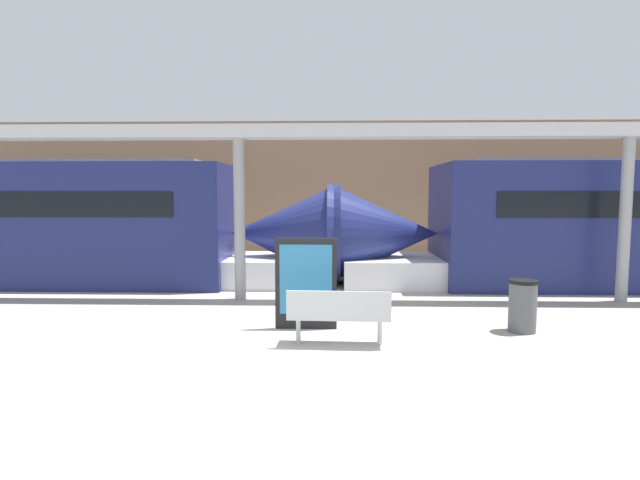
% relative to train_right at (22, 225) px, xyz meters
% --- Properties ---
extents(ground_plane, '(60.00, 60.00, 0.00)m').
position_rel_train_right_xyz_m(ground_plane, '(7.87, -6.51, -1.51)').
color(ground_plane, '#A8A093').
extents(station_wall, '(56.00, 0.20, 5.00)m').
position_rel_train_right_xyz_m(station_wall, '(7.87, 5.43, 0.99)').
color(station_wall, '#937051').
rests_on(station_wall, ground_plane).
extents(train_right, '(16.79, 2.93, 3.20)m').
position_rel_train_right_xyz_m(train_right, '(0.00, 0.00, 0.00)').
color(train_right, navy).
rests_on(train_right, ground_plane).
extents(bench_near, '(1.59, 0.50, 0.88)m').
position_rel_train_right_xyz_m(bench_near, '(8.42, -5.56, -0.98)').
color(bench_near, '#ADB2B7').
rests_on(bench_near, ground_plane).
extents(trash_bin, '(0.48, 0.48, 0.89)m').
position_rel_train_right_xyz_m(trash_bin, '(11.53, -4.63, -1.06)').
color(trash_bin, '#4C4F54').
rests_on(trash_bin, ground_plane).
extents(poster_board, '(1.06, 0.07, 1.58)m').
position_rel_train_right_xyz_m(poster_board, '(7.86, -4.56, -0.71)').
color(poster_board, black).
rests_on(poster_board, ground_plane).
extents(support_column_near, '(0.24, 0.24, 3.53)m').
position_rel_train_right_xyz_m(support_column_near, '(6.26, -2.15, 0.26)').
color(support_column_near, gray).
rests_on(support_column_near, ground_plane).
extents(support_column_far, '(0.24, 0.24, 3.53)m').
position_rel_train_right_xyz_m(support_column_far, '(14.58, -2.15, 0.26)').
color(support_column_far, gray).
rests_on(support_column_far, ground_plane).
extents(canopy_beam, '(28.00, 0.60, 0.28)m').
position_rel_train_right_xyz_m(canopy_beam, '(6.26, -2.15, 2.16)').
color(canopy_beam, '#B7B7BC').
rests_on(canopy_beam, support_column_near).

